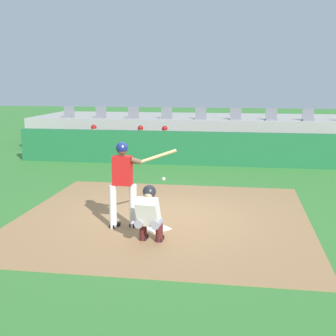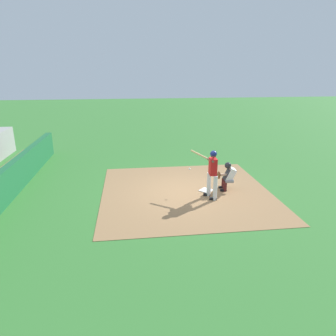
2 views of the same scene
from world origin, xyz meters
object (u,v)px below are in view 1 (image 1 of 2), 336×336
at_px(dugout_player_0, 93,141).
at_px(stadium_seat_0, 68,114).
at_px(batter_at_plate, 124,179).
at_px(stadium_seat_3, 166,116).
at_px(stadium_seat_5, 236,116).
at_px(stadium_seat_7, 308,117).
at_px(stadium_seat_6, 271,117).
at_px(home_plate, 157,228).
at_px(stadium_seat_1, 100,115).
at_px(dugout_player_1, 140,142).
at_px(stadium_seat_4, 201,116).
at_px(stadium_seat_2, 133,115).
at_px(catcher_crouched, 149,212).
at_px(dugout_player_2, 164,142).

height_order(dugout_player_0, stadium_seat_0, stadium_seat_0).
bearing_deg(dugout_player_0, batter_at_plate, -67.74).
distance_m(stadium_seat_0, stadium_seat_3, 4.33).
bearing_deg(stadium_seat_5, stadium_seat_7, 0.00).
distance_m(stadium_seat_0, stadium_seat_5, 7.22).
distance_m(stadium_seat_3, stadium_seat_5, 2.89).
xyz_separation_m(dugout_player_0, stadium_seat_6, (6.90, 2.03, 0.86)).
xyz_separation_m(batter_at_plate, dugout_player_0, (-3.34, 8.15, -0.36)).
bearing_deg(batter_at_plate, home_plate, 0.78).
bearing_deg(dugout_player_0, stadium_seat_5, 20.46).
bearing_deg(stadium_seat_7, stadium_seat_1, 180.00).
height_order(dugout_player_1, stadium_seat_3, stadium_seat_3).
height_order(batter_at_plate, stadium_seat_4, stadium_seat_4).
bearing_deg(stadium_seat_0, stadium_seat_7, 0.00).
bearing_deg(stadium_seat_2, stadium_seat_5, 0.00).
xyz_separation_m(home_plate, catcher_crouched, (0.01, -0.81, 0.59)).
xyz_separation_m(home_plate, batter_at_plate, (-0.67, -0.01, 1.01)).
bearing_deg(stadium_seat_3, home_plate, -81.92).
xyz_separation_m(catcher_crouched, stadium_seat_2, (-2.90, 10.99, 0.93)).
height_order(dugout_player_0, stadium_seat_6, stadium_seat_6).
distance_m(stadium_seat_3, stadium_seat_4, 1.44).
relative_size(dugout_player_0, stadium_seat_0, 2.71).
relative_size(dugout_player_2, stadium_seat_5, 2.71).
distance_m(catcher_crouched, stadium_seat_2, 11.41).
height_order(catcher_crouched, stadium_seat_7, stadium_seat_7).
xyz_separation_m(dugout_player_1, stadium_seat_0, (-3.63, 2.03, 0.86)).
relative_size(batter_at_plate, catcher_crouched, 0.97).
distance_m(home_plate, dugout_player_1, 8.45).
bearing_deg(stadium_seat_0, batter_at_plate, -63.38).
bearing_deg(stadium_seat_6, stadium_seat_1, 180.00).
distance_m(stadium_seat_0, stadium_seat_2, 2.89).
bearing_deg(stadium_seat_1, dugout_player_0, -80.95).
bearing_deg(dugout_player_2, dugout_player_1, 180.00).
relative_size(dugout_player_0, stadium_seat_2, 2.71).
height_order(stadium_seat_3, stadium_seat_7, same).
relative_size(dugout_player_2, stadium_seat_7, 2.71).
distance_m(dugout_player_2, stadium_seat_6, 4.64).
relative_size(stadium_seat_2, stadium_seat_7, 1.00).
bearing_deg(dugout_player_2, stadium_seat_0, 156.05).
height_order(stadium_seat_6, stadium_seat_7, same).
height_order(home_plate, stadium_seat_2, stadium_seat_2).
xyz_separation_m(stadium_seat_4, stadium_seat_5, (1.44, 0.00, 0.00)).
xyz_separation_m(stadium_seat_1, stadium_seat_4, (4.33, 0.00, 0.00)).
distance_m(stadium_seat_2, stadium_seat_3, 1.44).
relative_size(dugout_player_1, stadium_seat_3, 2.71).
xyz_separation_m(dugout_player_2, stadium_seat_6, (4.09, 2.03, 0.86)).
distance_m(home_plate, stadium_seat_1, 11.17).
xyz_separation_m(stadium_seat_2, stadium_seat_4, (2.89, 0.00, 0.00)).
relative_size(catcher_crouched, stadium_seat_3, 3.88).
xyz_separation_m(batter_at_plate, stadium_seat_3, (-0.77, 10.19, 0.50)).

